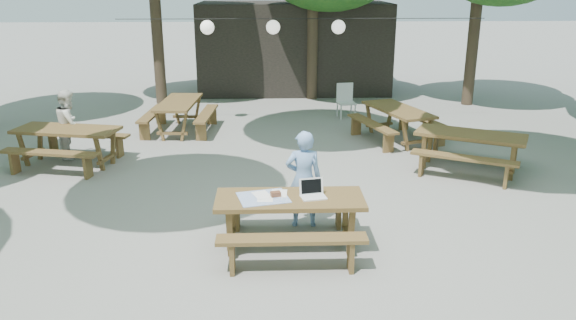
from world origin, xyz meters
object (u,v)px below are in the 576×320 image
Objects in this scene: woman at (304,179)px; plastic_chair at (346,108)px; picnic_table_nw at (68,146)px; second_person at (70,124)px; main_picnic_table at (290,222)px.

woman is 1.64× the size of plastic_chair.
picnic_table_nw is at bearing -155.98° from plastic_chair.
second_person is 1.56× the size of plastic_chair.
main_picnic_table is at bearing -111.09° from plastic_chair.
second_person is at bearing -160.20° from plastic_chair.
picnic_table_nw is at bearing -175.22° from second_person.
second_person is at bearing 135.41° from main_picnic_table.
woman is (4.47, -3.01, 0.35)m from picnic_table_nw.
plastic_chair is (6.13, 3.19, -0.45)m from second_person.
second_person reaches higher than picnic_table_nw.
main_picnic_table is 0.91× the size of picnic_table_nw.
plastic_chair reaches higher than picnic_table_nw.
woman is at bearing -21.99° from picnic_table_nw.
main_picnic_table is 7.69m from plastic_chair.
main_picnic_table is at bearing 72.38° from woman.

